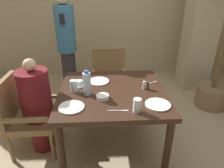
% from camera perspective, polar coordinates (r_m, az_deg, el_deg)
% --- Properties ---
extents(ground_plane, '(16.00, 16.00, 0.00)m').
position_cam_1_polar(ground_plane, '(2.53, 0.07, -16.55)').
color(ground_plane, tan).
extents(wall_back, '(8.00, 0.06, 2.80)m').
position_cam_1_polar(wall_back, '(4.10, -1.80, 21.80)').
color(wall_back, tan).
rests_on(wall_back, ground_plane).
extents(pillar_stone, '(0.46, 0.46, 2.70)m').
position_cam_1_polar(pillar_stone, '(3.80, 24.79, 18.47)').
color(pillar_stone, '#BCAD8E').
rests_on(pillar_stone, ground_plane).
extents(dining_table, '(1.11, 1.06, 0.73)m').
position_cam_1_polar(dining_table, '(2.15, 0.08, -4.02)').
color(dining_table, '#331E14').
rests_on(dining_table, ground_plane).
extents(chair_left_side, '(0.50, 0.50, 0.88)m').
position_cam_1_polar(chair_left_side, '(2.38, -23.45, -7.66)').
color(chair_left_side, brown).
rests_on(chair_left_side, ground_plane).
extents(diner_in_left_chair, '(0.32, 0.32, 1.09)m').
position_cam_1_polar(diner_in_left_chair, '(2.29, -20.54, -5.93)').
color(diner_in_left_chair, '#5B1419').
rests_on(diner_in_left_chair, ground_plane).
extents(chair_far_side, '(0.50, 0.50, 0.88)m').
position_cam_1_polar(chair_far_side, '(3.04, -0.90, 2.10)').
color(chair_far_side, brown).
rests_on(chair_far_side, ground_plane).
extents(standing_host, '(0.29, 0.32, 1.70)m').
position_cam_1_polar(standing_host, '(3.19, -12.81, 11.04)').
color(standing_host, '#2D2D33').
rests_on(standing_host, ground_plane).
extents(potted_palm, '(0.95, 0.93, 2.35)m').
position_cam_1_polar(potted_palm, '(3.23, 29.01, 8.72)').
color(potted_palm, '#896B4C').
rests_on(potted_palm, ground_plane).
extents(plate_main_left, '(0.23, 0.23, 0.01)m').
position_cam_1_polar(plate_main_left, '(2.30, -3.77, 0.81)').
color(plate_main_left, white).
rests_on(plate_main_left, dining_table).
extents(plate_main_right, '(0.23, 0.23, 0.01)m').
position_cam_1_polar(plate_main_right, '(1.90, 12.97, -5.71)').
color(plate_main_right, white).
rests_on(plate_main_right, dining_table).
extents(plate_dessert_center, '(0.23, 0.23, 0.01)m').
position_cam_1_polar(plate_dessert_center, '(1.85, -11.51, -6.50)').
color(plate_dessert_center, white).
rests_on(plate_dessert_center, dining_table).
extents(teacup_with_saucer, '(0.12, 0.12, 0.06)m').
position_cam_1_polar(teacup_with_saucer, '(2.21, -9.40, 0.12)').
color(teacup_with_saucer, white).
rests_on(teacup_with_saucer, dining_table).
extents(bowl_small, '(0.13, 0.13, 0.04)m').
position_cam_1_polar(bowl_small, '(1.95, -2.70, -3.68)').
color(bowl_small, white).
rests_on(bowl_small, dining_table).
extents(water_bottle, '(0.08, 0.08, 0.26)m').
position_cam_1_polar(water_bottle, '(1.99, -7.18, 0.15)').
color(water_bottle, silver).
rests_on(water_bottle, dining_table).
extents(glass_tall_near, '(0.07, 0.07, 0.13)m').
position_cam_1_polar(glass_tall_near, '(1.74, 7.20, -6.09)').
color(glass_tall_near, silver).
rests_on(glass_tall_near, dining_table).
extents(glass_tall_mid, '(0.07, 0.07, 0.13)m').
position_cam_1_polar(glass_tall_mid, '(2.09, -10.88, -0.53)').
color(glass_tall_mid, silver).
rests_on(glass_tall_mid, dining_table).
extents(salt_shaker, '(0.03, 0.03, 0.09)m').
position_cam_1_polar(salt_shaker, '(2.14, 9.13, -0.33)').
color(salt_shaker, white).
rests_on(salt_shaker, dining_table).
extents(pepper_shaker, '(0.03, 0.03, 0.08)m').
position_cam_1_polar(pepper_shaker, '(2.15, 10.15, -0.36)').
color(pepper_shaker, '#4C3D2D').
rests_on(pepper_shaker, dining_table).
extents(fork_beside_plate, '(0.16, 0.10, 0.00)m').
position_cam_1_polar(fork_beside_plate, '(2.31, 11.32, 0.37)').
color(fork_beside_plate, silver).
rests_on(fork_beside_plate, dining_table).
extents(knife_beside_plate, '(0.19, 0.02, 0.00)m').
position_cam_1_polar(knife_beside_plate, '(1.78, 2.06, -7.57)').
color(knife_beside_plate, silver).
rests_on(knife_beside_plate, dining_table).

